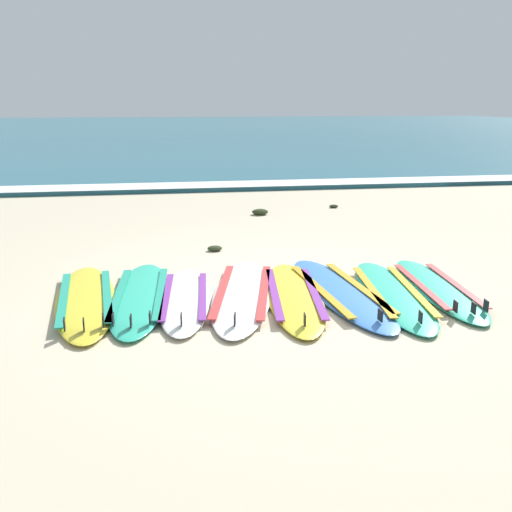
% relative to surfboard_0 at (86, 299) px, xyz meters
% --- Properties ---
extents(ground_plane, '(80.00, 80.00, 0.00)m').
position_rel_surfboard_0_xyz_m(ground_plane, '(2.14, -0.01, -0.04)').
color(ground_plane, beige).
extents(sea, '(80.00, 60.00, 0.10)m').
position_rel_surfboard_0_xyz_m(sea, '(2.14, 37.15, 0.01)').
color(sea, '#23667A').
rests_on(sea, ground).
extents(wave_foam_strip, '(80.00, 1.03, 0.11)m').
position_rel_surfboard_0_xyz_m(wave_foam_strip, '(2.14, 7.67, 0.02)').
color(wave_foam_strip, white).
rests_on(wave_foam_strip, ground).
extents(surfboard_0, '(0.87, 2.47, 0.18)m').
position_rel_surfboard_0_xyz_m(surfboard_0, '(0.00, 0.00, 0.00)').
color(surfboard_0, yellow).
rests_on(surfboard_0, ground).
extents(surfboard_1, '(0.71, 2.42, 0.18)m').
position_rel_surfboard_0_xyz_m(surfboard_1, '(0.56, 0.02, 0.00)').
color(surfboard_1, '#2DB793').
rests_on(surfboard_1, ground).
extents(surfboard_2, '(0.67, 2.13, 0.18)m').
position_rel_surfboard_0_xyz_m(surfboard_2, '(1.02, -0.13, -0.00)').
color(surfboard_2, white).
rests_on(surfboard_2, ground).
extents(surfboard_3, '(1.14, 2.59, 0.18)m').
position_rel_surfboard_0_xyz_m(surfboard_3, '(1.65, -0.07, -0.00)').
color(surfboard_3, white).
rests_on(surfboard_3, ground).
extents(surfboard_4, '(0.86, 2.40, 0.18)m').
position_rel_surfboard_0_xyz_m(surfboard_4, '(2.18, -0.22, -0.00)').
color(surfboard_4, yellow).
rests_on(surfboard_4, ground).
extents(surfboard_5, '(0.85, 2.56, 0.18)m').
position_rel_surfboard_0_xyz_m(surfboard_5, '(2.70, -0.16, -0.00)').
color(surfboard_5, '#3875CC').
rests_on(surfboard_5, ground).
extents(surfboard_6, '(0.86, 2.42, 0.18)m').
position_rel_surfboard_0_xyz_m(surfboard_6, '(3.24, -0.32, -0.00)').
color(surfboard_6, '#2DB793').
rests_on(surfboard_6, ground).
extents(surfboard_7, '(0.73, 2.27, 0.18)m').
position_rel_surfboard_0_xyz_m(surfboard_7, '(3.81, -0.23, 0.00)').
color(surfboard_7, '#2DB793').
rests_on(surfboard_7, ground).
extents(seaweed_clump_near_shoreline, '(0.21, 0.17, 0.07)m').
position_rel_surfboard_0_xyz_m(seaweed_clump_near_shoreline, '(1.52, 1.90, -0.00)').
color(seaweed_clump_near_shoreline, '#2D381E').
rests_on(seaweed_clump_near_shoreline, ground).
extents(seaweed_clump_mid_sand, '(0.18, 0.14, 0.06)m').
position_rel_surfboard_0_xyz_m(seaweed_clump_mid_sand, '(4.14, 4.83, -0.01)').
color(seaweed_clump_mid_sand, '#2D381E').
rests_on(seaweed_clump_mid_sand, ground).
extents(seaweed_clump_by_the_boards, '(0.30, 0.24, 0.11)m').
position_rel_surfboard_0_xyz_m(seaweed_clump_by_the_boards, '(2.59, 4.37, 0.02)').
color(seaweed_clump_by_the_boards, '#2D381E').
rests_on(seaweed_clump_by_the_boards, ground).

